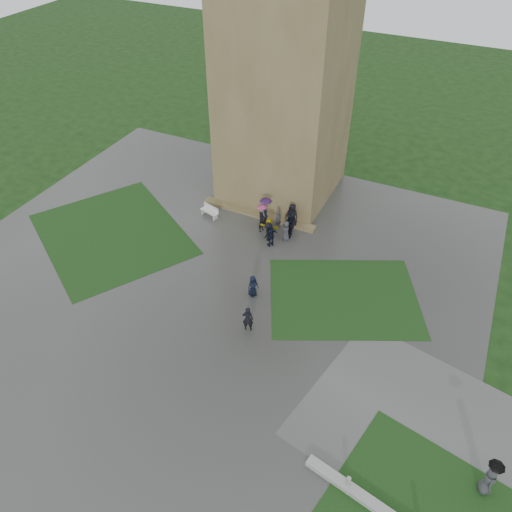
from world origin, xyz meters
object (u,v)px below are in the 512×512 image
at_px(bench, 210,211).
at_px(pedestrian_mid, 253,286).
at_px(tower, 286,77).
at_px(pedestrian_near, 248,319).
at_px(pedestrian_path, 490,477).

height_order(bench, pedestrian_mid, pedestrian_mid).
bearing_deg(bench, tower, 77.69).
xyz_separation_m(tower, pedestrian_near, (4.32, -14.91, -8.12)).
height_order(tower, pedestrian_path, tower).
height_order(pedestrian_mid, pedestrian_path, pedestrian_path).
xyz_separation_m(bench, pedestrian_near, (7.54, -8.89, 0.41)).
xyz_separation_m(pedestrian_mid, pedestrian_path, (14.29, -6.60, 0.36)).
distance_m(tower, bench, 10.92).
bearing_deg(pedestrian_mid, pedestrian_path, -78.32).
bearing_deg(pedestrian_path, bench, 148.42).
xyz_separation_m(tower, pedestrian_mid, (3.33, -12.23, -8.24)).
relative_size(pedestrian_mid, pedestrian_near, 0.86).
relative_size(pedestrian_near, pedestrian_path, 0.78).
distance_m(pedestrian_mid, pedestrian_path, 15.75).
bearing_deg(tower, pedestrian_mid, -74.75).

